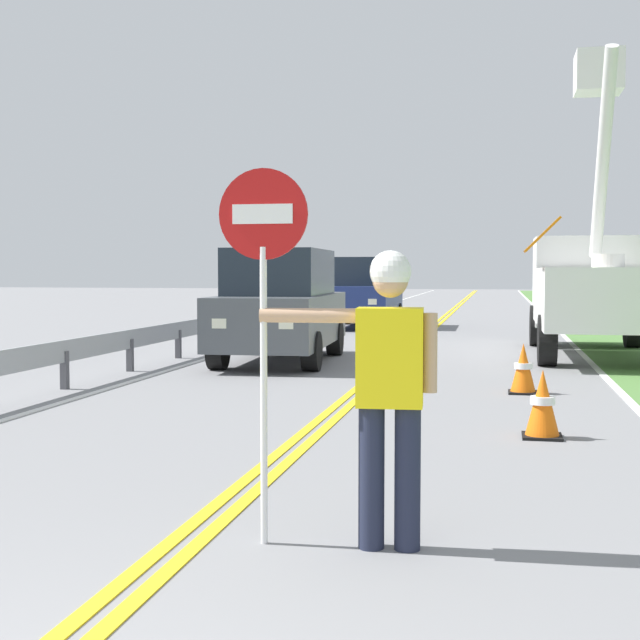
% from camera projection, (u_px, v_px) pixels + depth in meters
% --- Properties ---
extents(centerline_yellow_left, '(0.11, 110.00, 0.01)m').
position_uv_depth(centerline_yellow_left, '(417.00, 339.00, 21.93)').
color(centerline_yellow_left, yellow).
rests_on(centerline_yellow_left, ground).
extents(centerline_yellow_right, '(0.11, 110.00, 0.01)m').
position_uv_depth(centerline_yellow_right, '(424.00, 339.00, 21.90)').
color(centerline_yellow_right, yellow).
rests_on(centerline_yellow_right, ground).
extents(edge_line_right, '(0.12, 110.00, 0.01)m').
position_uv_depth(edge_line_right, '(569.00, 341.00, 21.20)').
color(edge_line_right, silver).
rests_on(edge_line_right, ground).
extents(edge_line_left, '(0.12, 110.00, 0.01)m').
position_uv_depth(edge_line_left, '(281.00, 337.00, 22.63)').
color(edge_line_left, silver).
rests_on(edge_line_left, ground).
extents(flagger_worker, '(1.09, 0.27, 1.83)m').
position_uv_depth(flagger_worker, '(388.00, 379.00, 5.32)').
color(flagger_worker, '#1E2338').
rests_on(flagger_worker, ground).
extents(stop_sign_paddle, '(0.56, 0.04, 2.33)m').
position_uv_depth(stop_sign_paddle, '(263.00, 270.00, 5.38)').
color(stop_sign_paddle, silver).
rests_on(stop_sign_paddle, ground).
extents(utility_bucket_truck, '(2.68, 6.81, 6.03)m').
position_uv_depth(utility_bucket_truck, '(593.00, 284.00, 17.87)').
color(utility_bucket_truck, white).
rests_on(utility_bucket_truck, ground).
extents(oncoming_suv_nearest, '(2.08, 4.68, 2.10)m').
position_uv_depth(oncoming_suv_nearest, '(281.00, 305.00, 16.34)').
color(oncoming_suv_nearest, '#4C5156').
rests_on(oncoming_suv_nearest, ground).
extents(oncoming_suv_second, '(1.94, 4.62, 2.10)m').
position_uv_depth(oncoming_suv_second, '(365.00, 292.00, 26.47)').
color(oncoming_suv_second, navy).
rests_on(oncoming_suv_second, ground).
extents(traffic_cone_lead, '(0.40, 0.40, 0.70)m').
position_uv_depth(traffic_cone_lead, '(542.00, 405.00, 8.92)').
color(traffic_cone_lead, orange).
rests_on(traffic_cone_lead, ground).
extents(traffic_cone_mid, '(0.40, 0.40, 0.70)m').
position_uv_depth(traffic_cone_mid, '(523.00, 369.00, 12.15)').
color(traffic_cone_mid, orange).
rests_on(traffic_cone_mid, ground).
extents(guardrail_left_shoulder, '(0.10, 32.00, 0.71)m').
position_uv_depth(guardrail_left_shoulder, '(198.00, 328.00, 18.17)').
color(guardrail_left_shoulder, '#9EA0A3').
rests_on(guardrail_left_shoulder, ground).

